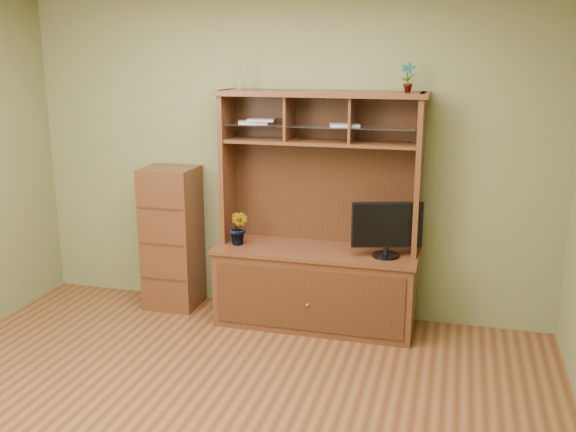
% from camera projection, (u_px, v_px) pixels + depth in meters
% --- Properties ---
extents(room, '(4.54, 4.04, 2.74)m').
position_uv_depth(room, '(188.00, 210.00, 3.50)').
color(room, '#512C17').
rests_on(room, ground).
extents(media_hutch, '(1.66, 0.61, 1.90)m').
position_uv_depth(media_hutch, '(317.00, 263.00, 5.23)').
color(media_hutch, '#492915').
rests_on(media_hutch, room).
extents(monitor, '(0.53, 0.21, 0.43)m').
position_uv_depth(monitor, '(387.00, 228.00, 4.92)').
color(monitor, black).
rests_on(monitor, media_hutch).
extents(orchid_plant, '(0.19, 0.17, 0.29)m').
position_uv_depth(orchid_plant, '(239.00, 228.00, 5.25)').
color(orchid_plant, '#2F5A1F').
rests_on(orchid_plant, media_hutch).
extents(top_plant, '(0.13, 0.09, 0.22)m').
position_uv_depth(top_plant, '(408.00, 77.00, 4.77)').
color(top_plant, '#376924').
rests_on(top_plant, media_hutch).
extents(reed_diffuser, '(0.05, 0.05, 0.26)m').
position_uv_depth(reed_diffuser, '(240.00, 77.00, 5.11)').
color(reed_diffuser, silver).
rests_on(reed_diffuser, media_hutch).
extents(magazines, '(1.02, 0.24, 0.04)m').
position_uv_depth(magazines, '(285.00, 122.00, 5.10)').
color(magazines, silver).
rests_on(magazines, media_hutch).
extents(side_cabinet, '(0.44, 0.41, 1.24)m').
position_uv_depth(side_cabinet, '(172.00, 238.00, 5.59)').
color(side_cabinet, '#492915').
rests_on(side_cabinet, room).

